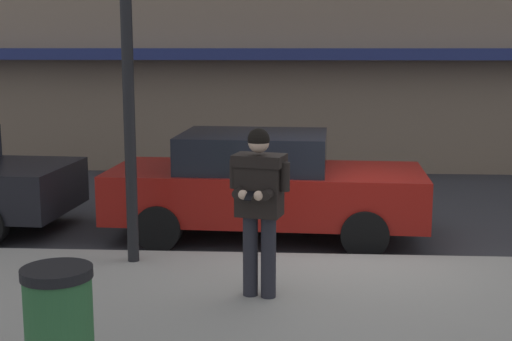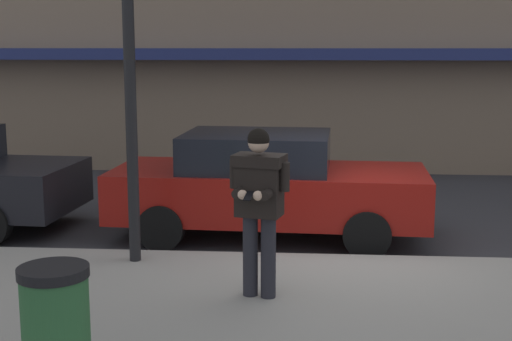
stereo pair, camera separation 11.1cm
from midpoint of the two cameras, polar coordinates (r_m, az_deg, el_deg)
ground_plane at (r=9.49m, az=6.94°, el=-7.12°), size 80.00×80.00×0.00m
curb_paint_line at (r=9.64m, az=12.92°, el=-7.02°), size 28.00×0.12×0.01m
parked_sedan_mid at (r=10.33m, az=1.14°, el=-1.12°), size 4.59×2.10×1.54m
man_texting_on_phone at (r=7.41m, az=0.67°, el=-1.92°), size 0.63×0.64×1.81m
street_lamp_post at (r=8.67m, az=-9.84°, el=12.23°), size 0.36×0.36×4.88m
trash_bin at (r=5.82m, az=-15.17°, el=-12.02°), size 0.55×0.55×0.98m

